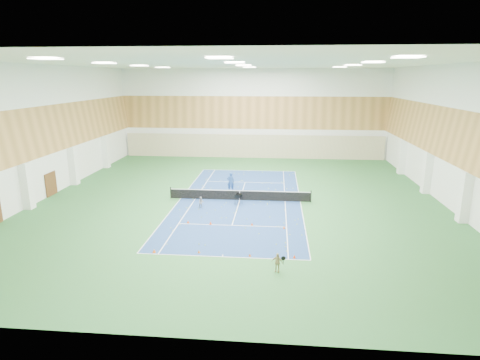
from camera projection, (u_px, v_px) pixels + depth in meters
name	position (u px, v px, depth m)	size (l,w,h in m)	color
ground	(240.00, 200.00, 36.51)	(40.00, 40.00, 0.00)	#2A622F
room_shell	(240.00, 135.00, 35.01)	(36.00, 40.00, 12.00)	white
wood_cladding	(240.00, 112.00, 34.50)	(36.00, 40.00, 8.00)	#B78144
ceiling_light_grid	(240.00, 64.00, 33.52)	(21.40, 25.40, 0.06)	white
court_surface	(240.00, 200.00, 36.51)	(10.97, 23.77, 0.01)	navy
tennis_balls_scatter	(240.00, 200.00, 36.50)	(10.57, 22.77, 0.07)	#B9D424
tennis_net	(240.00, 194.00, 36.38)	(12.80, 0.10, 1.10)	black
back_curtain	(253.00, 146.00, 55.15)	(35.40, 0.16, 3.20)	#C6B793
door_left_b	(51.00, 184.00, 37.82)	(0.08, 1.80, 2.20)	#593319
coach	(231.00, 182.00, 39.17)	(0.70, 0.46, 1.91)	navy
child_court	(201.00, 202.00, 34.23)	(0.49, 0.38, 1.00)	gray
child_apron	(277.00, 262.00, 23.06)	(0.67, 0.28, 1.15)	tan
ball_cart	(239.00, 199.00, 35.25)	(0.55, 0.55, 0.95)	black
cone_svc_a	(188.00, 222.00, 30.80)	(0.20, 0.20, 0.22)	#EC470C
cone_svc_b	(211.00, 223.00, 30.52)	(0.23, 0.23, 0.25)	#D93D0B
cone_svc_c	(252.00, 224.00, 30.35)	(0.19, 0.19, 0.21)	#DB3F0B
cone_svc_d	(284.00, 227.00, 29.69)	(0.20, 0.20, 0.22)	#D7480B
cone_base_a	(154.00, 251.00, 25.64)	(0.23, 0.23, 0.25)	#FF5F0D
cone_base_b	(199.00, 252.00, 25.60)	(0.18, 0.18, 0.20)	orange
cone_base_c	(250.00, 255.00, 25.11)	(0.18, 0.18, 0.20)	#D8540B
cone_base_d	(294.00, 256.00, 24.88)	(0.19, 0.19, 0.21)	#E23D0B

